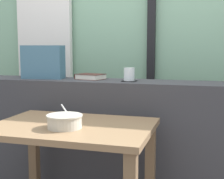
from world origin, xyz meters
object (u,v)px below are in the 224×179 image
Objects in this scene: coaster_square at (129,81)px; throw_pillow at (43,62)px; breakfast_table at (72,145)px; soup_bowl at (65,122)px; fork_utensil at (80,118)px; juice_glass at (129,75)px; closed_book at (90,77)px.

throw_pillow is (-0.70, 0.03, 0.13)m from coaster_square.
breakfast_table is at bearing -110.27° from coaster_square.
fork_utensil is (-0.01, 0.27, -0.03)m from soup_bowl.
soup_bowl is 0.27m from fork_utensil.
juice_glass is 0.41× the size of closed_book.
closed_book is 0.73× the size of throw_pillow.
soup_bowl is (-0.01, -0.09, 0.16)m from breakfast_table.
coaster_square reaches higher than breakfast_table.
closed_book is 0.52m from fork_utensil.
coaster_square is 0.33m from closed_book.
closed_book is 0.40m from throw_pillow.
soup_bowl is at bearing -108.30° from juice_glass.
juice_glass reaches higher than closed_book.
breakfast_table is 0.22m from fork_utensil.
throw_pillow is at bearing -173.28° from closed_book.
throw_pillow reaches higher than breakfast_table.
throw_pillow is (-0.38, -0.04, 0.11)m from closed_book.
coaster_square is 1.05× the size of juice_glass.
breakfast_table is at bearing -101.98° from fork_utensil.
juice_glass reaches higher than fork_utensil.
soup_bowl reaches higher than fork_utensil.
fork_utensil is at bearing -78.05° from closed_book.
closed_book is at bearing 84.25° from fork_utensil.
breakfast_table is 2.93× the size of throw_pillow.
juice_glass is at bearing 180.00° from coaster_square.
fork_utensil is at bearing -120.27° from coaster_square.
juice_glass reaches higher than breakfast_table.
coaster_square is 0.71m from throw_pillow.
juice_glass is (-0.00, 0.00, 0.05)m from coaster_square.
breakfast_table is at bearing -110.27° from juice_glass.
closed_book reaches higher than fork_utensil.
breakfast_table is 9.38× the size of coaster_square.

